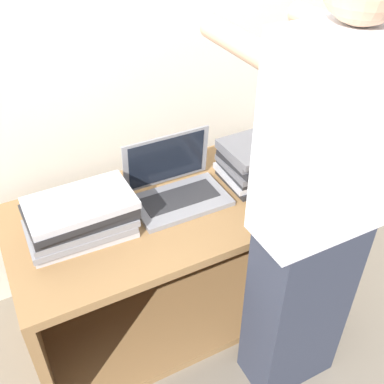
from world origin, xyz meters
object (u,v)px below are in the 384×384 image
Objects in this scene: laptop_open at (176,187)px; laptop_stack_right at (267,158)px; person at (315,218)px; laptop_stack_left at (80,217)px.

laptop_stack_right is at bearing -5.86° from laptop_open.
laptop_open is 0.60m from person.
laptop_stack_right is at bearing -0.11° from laptop_stack_left.
person reaches higher than laptop_open.
person is (0.23, -0.54, 0.16)m from laptop_open.
laptop_stack_left is 0.80m from laptop_stack_right.
person is at bearing -109.49° from laptop_stack_right.
laptop_open is 0.95× the size of laptop_stack_left.
person reaches higher than laptop_stack_right.
laptop_stack_left is 1.00× the size of laptop_stack_right.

